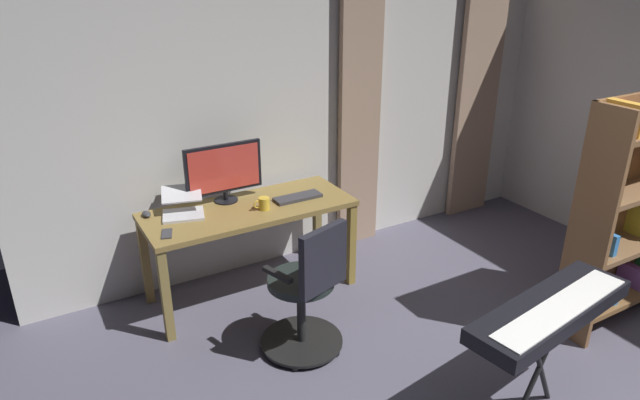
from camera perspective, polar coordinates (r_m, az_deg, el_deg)
back_room_partition at (r=4.75m, az=-0.93°, el=9.62°), size 4.88×0.10×2.63m
curtain_left_panel at (r=5.76m, az=15.73°, el=10.37°), size 0.49×0.06×2.47m
curtain_right_panel at (r=4.90m, az=4.06°, el=9.00°), size 0.40×0.06×2.47m
desk at (r=4.26m, az=-7.19°, el=-1.87°), size 1.57×0.63×0.74m
office_chair at (r=3.68m, az=-1.29°, el=-9.42°), size 0.56×0.56×0.96m
computer_monitor at (r=4.26m, az=-9.74°, el=3.00°), size 0.60×0.18×0.45m
computer_keyboard at (r=4.32m, az=-2.27°, el=0.28°), size 0.37×0.13×0.02m
laptop at (r=4.17m, az=-13.78°, el=-0.68°), size 0.37×0.41×0.16m
computer_mouse at (r=4.21m, az=-17.23°, el=-1.37°), size 0.06×0.10×0.04m
cell_phone_face_up at (r=3.91m, az=-15.30°, el=-3.33°), size 0.11×0.16×0.01m
mug_tea at (r=4.14m, az=-5.75°, el=-0.36°), size 0.13×0.08×0.09m
bookshelf at (r=4.39m, az=28.63°, el=-1.06°), size 0.94×0.30×1.66m
piano_keyboard at (r=3.32m, az=22.39°, el=-10.52°), size 1.15×0.48×0.75m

